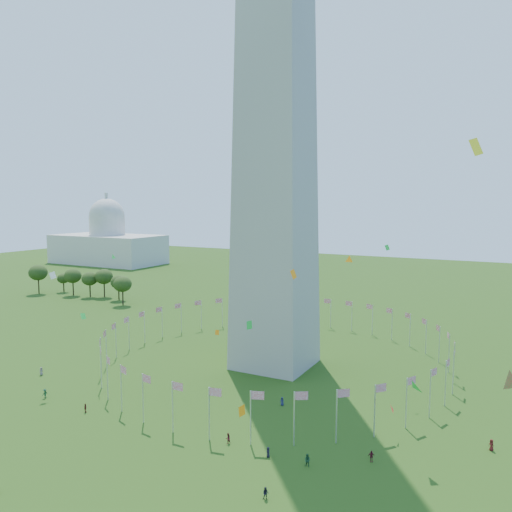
% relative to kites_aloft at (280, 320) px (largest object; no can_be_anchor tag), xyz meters
% --- Properties ---
extents(ground, '(600.00, 600.00, 0.00)m').
position_rel_kites_aloft_xyz_m(ground, '(-14.03, -22.76, -18.35)').
color(ground, '#21410F').
rests_on(ground, ground).
extents(flag_ring, '(80.24, 80.24, 9.00)m').
position_rel_kites_aloft_xyz_m(flag_ring, '(-14.03, 27.24, -13.85)').
color(flag_ring, silver).
rests_on(flag_ring, ground).
extents(capitol_building, '(70.00, 35.00, 46.00)m').
position_rel_kites_aloft_xyz_m(capitol_building, '(-194.03, 157.24, 4.65)').
color(capitol_building, beige).
rests_on(capitol_building, ground).
extents(crowd, '(99.43, 68.07, 1.97)m').
position_rel_kites_aloft_xyz_m(crowd, '(-6.16, -17.10, -17.46)').
color(crowd, '#1C1F43').
rests_on(crowd, ground).
extents(kites_aloft, '(127.75, 72.25, 42.00)m').
position_rel_kites_aloft_xyz_m(kites_aloft, '(0.00, 0.00, 0.00)').
color(kites_aloft, green).
rests_on(kites_aloft, ground).
extents(tree_line_west, '(55.72, 15.87, 12.08)m').
position_rel_kites_aloft_xyz_m(tree_line_west, '(-119.95, 67.65, -12.93)').
color(tree_line_west, '#35501A').
rests_on(tree_line_west, ground).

